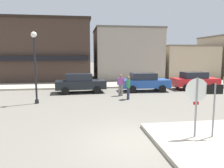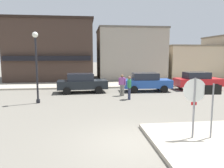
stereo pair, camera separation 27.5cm
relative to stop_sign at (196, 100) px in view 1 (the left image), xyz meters
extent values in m
plane|color=#6B665B|center=(-2.07, 0.13, -1.52)|extent=(160.00, 160.00, 0.00)
cube|color=#A89E8C|center=(-2.07, 14.62, -1.44)|extent=(80.00, 4.00, 0.15)
cylinder|color=gray|center=(0.00, -0.01, -0.37)|extent=(0.07, 0.07, 2.30)
cylinder|color=red|center=(0.00, 0.01, 0.35)|extent=(0.76, 0.08, 0.76)
cylinder|color=white|center=(0.00, 0.00, 0.35)|extent=(0.82, 0.08, 0.82)
cube|color=red|center=(0.00, 0.01, -0.13)|extent=(0.20, 0.03, 0.11)
cylinder|color=gray|center=(0.64, -0.09, -0.47)|extent=(0.06, 0.06, 2.10)
cube|color=black|center=(0.64, -0.08, 0.36)|extent=(0.60, 0.06, 0.34)
cube|color=white|center=(0.64, -0.07, 0.36)|extent=(0.54, 0.05, 0.29)
cube|color=black|center=(0.64, -0.06, 0.36)|extent=(0.34, 0.04, 0.08)
cylinder|color=black|center=(-6.83, 7.12, 0.58)|extent=(0.12, 0.12, 4.20)
cylinder|color=black|center=(-6.83, 7.12, -1.40)|extent=(0.24, 0.24, 0.24)
sphere|color=white|center=(-6.83, 7.12, 2.79)|extent=(0.36, 0.36, 0.36)
cone|color=black|center=(-6.83, 7.12, 2.94)|extent=(0.32, 0.32, 0.18)
cube|color=black|center=(-4.04, 10.77, -0.85)|extent=(4.09, 1.94, 0.66)
cube|color=#1E232D|center=(-4.19, 10.76, -0.24)|extent=(2.16, 1.52, 0.56)
cylinder|color=black|center=(-2.85, 11.69, -1.22)|extent=(0.61, 0.22, 0.60)
cylinder|color=black|center=(-2.75, 9.99, -1.22)|extent=(0.61, 0.22, 0.60)
cylinder|color=black|center=(-5.33, 11.54, -1.22)|extent=(0.61, 0.22, 0.60)
cylinder|color=black|center=(-5.23, 9.84, -1.22)|extent=(0.61, 0.22, 0.60)
cube|color=#234C9E|center=(1.37, 10.70, -0.85)|extent=(4.06, 1.84, 0.66)
cube|color=#1E232D|center=(1.22, 10.71, -0.24)|extent=(2.13, 1.47, 0.56)
cylinder|color=black|center=(2.64, 11.51, -1.22)|extent=(0.61, 0.20, 0.60)
cylinder|color=black|center=(2.57, 9.81, -1.22)|extent=(0.61, 0.20, 0.60)
cylinder|color=black|center=(0.16, 11.60, -1.22)|extent=(0.61, 0.20, 0.60)
cylinder|color=black|center=(0.10, 9.90, -1.22)|extent=(0.61, 0.20, 0.60)
cube|color=red|center=(6.13, 11.08, -0.85)|extent=(4.01, 1.72, 0.66)
cube|color=#1E232D|center=(5.98, 11.08, -0.24)|extent=(2.09, 1.40, 0.56)
cylinder|color=black|center=(7.36, 11.94, -1.22)|extent=(0.60, 0.18, 0.60)
cylinder|color=black|center=(7.37, 10.24, -1.22)|extent=(0.60, 0.18, 0.60)
cylinder|color=black|center=(4.88, 11.93, -1.22)|extent=(0.60, 0.18, 0.60)
cylinder|color=black|center=(4.89, 10.23, -1.22)|extent=(0.60, 0.18, 0.60)
cylinder|color=gray|center=(-1.14, 8.99, -1.09)|extent=(0.16, 0.16, 0.85)
cylinder|color=gray|center=(-0.97, 8.92, -1.09)|extent=(0.16, 0.16, 0.85)
cube|color=#994C99|center=(-1.05, 8.95, -0.40)|extent=(0.42, 0.34, 0.54)
sphere|color=brown|center=(-1.05, 8.95, -0.02)|extent=(0.22, 0.22, 0.22)
cylinder|color=#994C99|center=(-1.27, 9.04, -0.45)|extent=(0.12, 0.12, 0.52)
cylinder|color=#994C99|center=(-0.84, 8.87, -0.45)|extent=(0.12, 0.12, 0.52)
cylinder|color=#2D334C|center=(-0.79, 7.47, -1.09)|extent=(0.16, 0.16, 0.85)
cylinder|color=#2D334C|center=(-0.78, 7.65, -1.09)|extent=(0.16, 0.16, 0.85)
cube|color=#338C51|center=(-0.79, 7.56, -0.40)|extent=(0.24, 0.37, 0.54)
sphere|color=brown|center=(-0.79, 7.56, -0.02)|extent=(0.22, 0.22, 0.22)
cylinder|color=#338C51|center=(-0.80, 7.33, -0.45)|extent=(0.09, 0.09, 0.52)
cylinder|color=#338C51|center=(-0.77, 7.79, -0.45)|extent=(0.09, 0.09, 0.52)
cube|color=#3D2D26|center=(-7.70, 21.17, 1.90)|extent=(9.47, 9.10, 6.82)
cube|color=black|center=(-7.70, 16.47, 1.18)|extent=(8.99, 0.40, 0.50)
cube|color=black|center=(-7.70, 21.17, 5.43)|extent=(9.75, 9.37, 0.24)
cube|color=#9E9384|center=(1.78, 20.72, 1.51)|extent=(7.85, 7.38, 6.05)
cube|color=#5E584F|center=(1.78, 20.72, 4.63)|extent=(8.01, 7.53, 0.20)
cube|color=tan|center=(9.54, 20.20, 0.50)|extent=(6.63, 6.10, 4.03)
cube|color=#716452|center=(9.54, 20.20, 2.62)|extent=(6.76, 6.23, 0.20)
camera|label=1|loc=(-4.03, -7.06, 1.59)|focal=35.00mm
camera|label=2|loc=(-3.76, -7.09, 1.59)|focal=35.00mm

